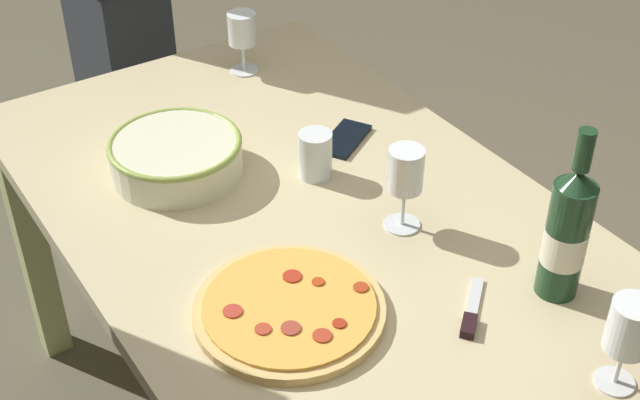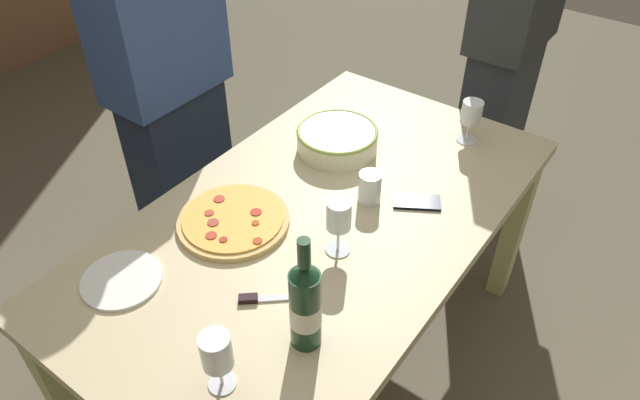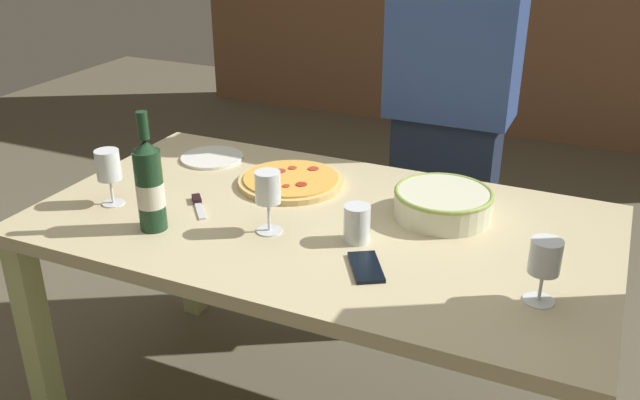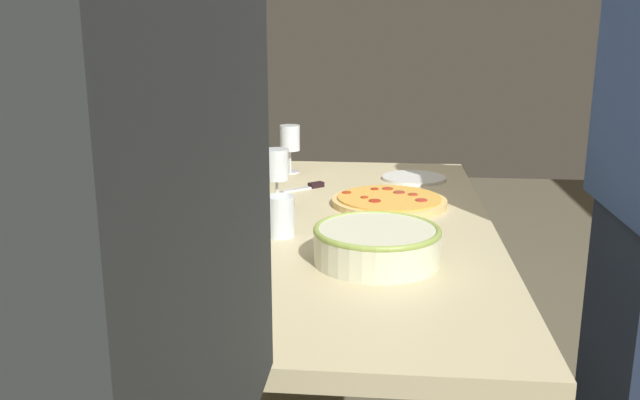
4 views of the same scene
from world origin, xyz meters
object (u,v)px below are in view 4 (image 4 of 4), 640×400
serving_bowl (377,243)px  wine_glass_far_left (277,168)px  side_plate (414,178)px  dining_table (320,254)px  cup_amber (281,216)px  wine_glass_by_bottle (290,141)px  pizza_knife (308,187)px  wine_bottle (256,146)px  cell_phone (223,242)px  wine_glass_near_pizza (181,259)px  pizza (389,201)px

serving_bowl → wine_glass_far_left: (-0.40, -0.28, 0.08)m
wine_glass_far_left → side_plate: bearing=137.7°
dining_table → side_plate: bearing=153.2°
wine_glass_far_left → cup_amber: (0.23, 0.05, -0.07)m
wine_glass_by_bottle → pizza_knife: (0.24, 0.09, -0.11)m
wine_bottle → pizza_knife: wine_bottle is taller
wine_glass_by_bottle → cell_phone: bearing=-3.2°
dining_table → serving_bowl: serving_bowl is taller
wine_glass_near_pizza → wine_glass_by_bottle: 1.22m
pizza → wine_glass_near_pizza: wine_glass_near_pizza is taller
wine_glass_by_bottle → serving_bowl: bearing=19.3°
pizza → side_plate: size_ratio=1.55×
serving_bowl → wine_glass_far_left: 0.50m
pizza → serving_bowl: size_ratio=1.19×
wine_glass_near_pizza → side_plate: (-1.15, 0.45, -0.10)m
serving_bowl → wine_glass_far_left: size_ratio=1.60×
serving_bowl → cell_phone: serving_bowl is taller
wine_bottle → wine_glass_by_bottle: bearing=159.0°
wine_glass_by_bottle → side_plate: wine_glass_by_bottle is taller
wine_glass_far_left → cell_phone: bearing=-14.4°
wine_glass_by_bottle → side_plate: (0.07, 0.43, -0.11)m
cup_amber → dining_table: bearing=150.0°
wine_glass_far_left → pizza_knife: wine_glass_far_left is taller
cell_phone → cup_amber: bearing=-90.4°
wine_glass_by_bottle → cell_phone: size_ratio=1.16×
dining_table → wine_bottle: (-0.39, -0.24, 0.22)m
pizza → serving_bowl: bearing=-3.3°
cup_amber → serving_bowl: bearing=54.9°
cell_phone → wine_glass_far_left: bearing=-45.4°
serving_bowl → pizza_knife: 0.71m
dining_table → pizza: pizza is taller
pizza → wine_glass_far_left: 0.34m
wine_glass_far_left → side_plate: (-0.43, 0.39, -0.11)m
cup_amber → cell_phone: bearing=-59.4°
wine_glass_near_pizza → side_plate: wine_glass_near_pizza is taller
wine_glass_by_bottle → wine_glass_near_pizza: bearing=-0.9°
serving_bowl → cell_phone: size_ratio=1.93×
serving_bowl → pizza_knife: bearing=-161.3°
wine_glass_by_bottle → cell_phone: (0.81, -0.05, -0.11)m
wine_bottle → cell_phone: (0.60, 0.03, -0.12)m
wine_glass_near_pizza → cup_amber: wine_glass_near_pizza is taller
side_plate → wine_glass_by_bottle: bearing=-99.0°
wine_glass_near_pizza → pizza_knife: (-0.98, 0.11, -0.10)m
side_plate → cup_amber: bearing=-27.5°
wine_glass_near_pizza → wine_glass_far_left: bearing=175.7°
side_plate → wine_glass_near_pizza: bearing=-21.3°
dining_table → cell_phone: size_ratio=11.11×
cell_phone → wine_bottle: bearing=-27.8°
serving_bowl → wine_glass_near_pizza: wine_glass_near_pizza is taller
dining_table → wine_glass_near_pizza: bearing=-16.4°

